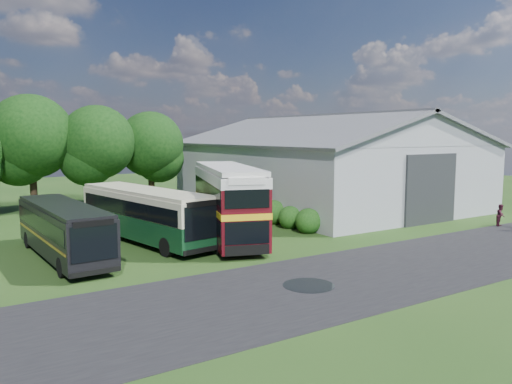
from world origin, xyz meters
TOP-DOWN VIEW (x-y plane):
  - ground at (0.00, 0.00)m, footprint 120.00×120.00m
  - asphalt_road at (3.00, -3.00)m, footprint 60.00×8.00m
  - puddle at (-1.50, -3.00)m, footprint 2.20×2.20m
  - storage_shed at (15.00, 15.98)m, footprint 18.80×24.80m
  - tree_mid at (-8.00, 24.80)m, footprint 6.80×6.80m
  - tree_right_a at (-3.00, 23.80)m, footprint 6.26×6.26m
  - tree_right_b at (2.00, 24.60)m, footprint 5.98×5.98m
  - shrub_front at (5.60, 6.00)m, footprint 1.70×1.70m
  - shrub_mid at (5.60, 8.00)m, footprint 1.60×1.60m
  - shrub_back at (5.60, 10.00)m, footprint 1.80×1.80m
  - bus_green_single at (-4.20, 9.14)m, footprint 4.61×11.68m
  - bus_maroon_double at (0.12, 6.84)m, footprint 5.88×10.78m
  - bus_dark_single at (-9.20, 7.55)m, footprint 2.89×10.31m
  - visitor_b at (18.36, 0.64)m, footprint 0.85×0.73m

SIDE VIEW (x-z plane):
  - ground at x=0.00m, z-range 0.00..0.00m
  - asphalt_road at x=3.00m, z-range -0.01..0.01m
  - puddle at x=-1.50m, z-range -0.01..0.01m
  - shrub_front at x=5.60m, z-range -0.85..0.85m
  - shrub_mid at x=5.60m, z-range -0.80..0.80m
  - shrub_back at x=5.60m, z-range -0.90..0.90m
  - visitor_b at x=18.36m, z-range 0.00..1.53m
  - bus_dark_single at x=-9.20m, z-range 0.09..2.91m
  - bus_green_single at x=-4.20m, z-range 0.10..3.24m
  - bus_maroon_double at x=0.12m, z-range 0.00..4.50m
  - storage_shed at x=15.00m, z-range 0.09..8.24m
  - tree_right_b at x=2.00m, z-range 1.21..9.66m
  - tree_right_a at x=-3.00m, z-range 1.27..10.10m
  - tree_mid at x=-8.00m, z-range 1.38..10.98m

